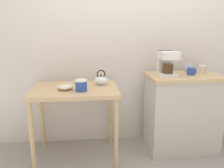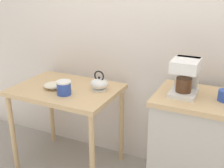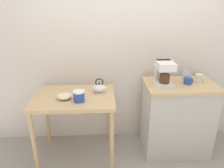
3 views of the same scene
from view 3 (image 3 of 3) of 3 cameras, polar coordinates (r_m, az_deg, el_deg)
name	(u,v)px [view 3 (image 3 of 3)]	position (r m, az deg, el deg)	size (l,w,h in m)	color
ground_plane	(130,153)	(2.74, 4.89, -18.07)	(8.00, 8.00, 0.00)	gray
back_wall	(137,32)	(2.60, 6.82, 13.78)	(4.40, 0.10, 2.80)	silver
wooden_table	(74,104)	(2.39, -10.06, -5.33)	(0.88, 0.64, 0.78)	tan
kitchen_counter	(176,118)	(2.67, 16.90, -8.67)	(0.79, 0.51, 0.88)	#BCB7AD
bowl_stoneware	(64,96)	(2.29, -12.64, -3.19)	(0.16, 0.16, 0.05)	beige
teakettle	(100,88)	(2.38, -3.34, -1.09)	(0.18, 0.15, 0.17)	white
canister_enamel	(79,96)	(2.20, -8.84, -3.24)	(0.12, 0.12, 0.11)	#2D4CAD
coffee_maker	(164,72)	(2.37, 13.84, 3.15)	(0.18, 0.22, 0.26)	white
mug_blue	(188,81)	(2.49, 19.72, 0.85)	(0.09, 0.09, 0.08)	#2D4CAD
mug_small_cream	(199,78)	(2.59, 22.31, 1.45)	(0.09, 0.08, 0.09)	beige
table_clock	(186,75)	(2.64, 19.32, 2.35)	(0.11, 0.05, 0.12)	#B2B5BA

